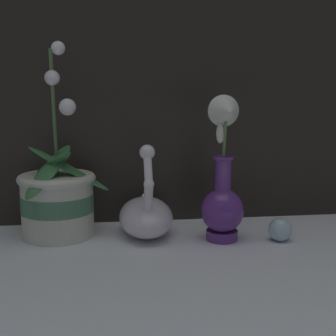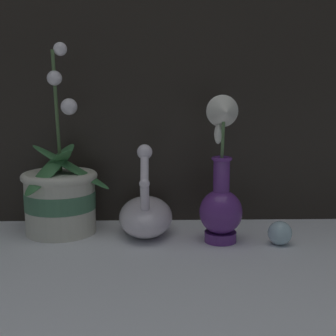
{
  "view_description": "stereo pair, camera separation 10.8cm",
  "coord_description": "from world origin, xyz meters",
  "px_view_note": "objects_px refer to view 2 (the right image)",
  "views": [
    {
      "loc": [
        -0.12,
        -0.94,
        0.34
      ],
      "look_at": [
        0.02,
        0.12,
        0.16
      ],
      "focal_mm": 50.0,
      "sensor_mm": 36.0,
      "label": 1
    },
    {
      "loc": [
        -0.01,
        -0.95,
        0.34
      ],
      "look_at": [
        0.02,
        0.12,
        0.16
      ],
      "focal_mm": 50.0,
      "sensor_mm": 36.0,
      "label": 2
    }
  ],
  "objects_px": {
    "swan_figurine": "(146,214)",
    "glass_sphere": "(280,233)",
    "blue_vase": "(222,190)",
    "orchid_potted_plant": "(60,195)"
  },
  "relations": [
    {
      "from": "swan_figurine",
      "to": "blue_vase",
      "type": "height_order",
      "value": "blue_vase"
    },
    {
      "from": "swan_figurine",
      "to": "blue_vase",
      "type": "distance_m",
      "value": 0.19
    },
    {
      "from": "swan_figurine",
      "to": "glass_sphere",
      "type": "bearing_deg",
      "value": -15.52
    },
    {
      "from": "swan_figurine",
      "to": "blue_vase",
      "type": "relative_size",
      "value": 0.67
    },
    {
      "from": "orchid_potted_plant",
      "to": "blue_vase",
      "type": "relative_size",
      "value": 1.35
    },
    {
      "from": "swan_figurine",
      "to": "blue_vase",
      "type": "bearing_deg",
      "value": -20.37
    },
    {
      "from": "blue_vase",
      "to": "glass_sphere",
      "type": "xyz_separation_m",
      "value": [
        0.13,
        -0.02,
        -0.09
      ]
    },
    {
      "from": "blue_vase",
      "to": "glass_sphere",
      "type": "relative_size",
      "value": 6.17
    },
    {
      "from": "glass_sphere",
      "to": "blue_vase",
      "type": "bearing_deg",
      "value": 171.23
    },
    {
      "from": "orchid_potted_plant",
      "to": "swan_figurine",
      "type": "height_order",
      "value": "orchid_potted_plant"
    }
  ]
}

